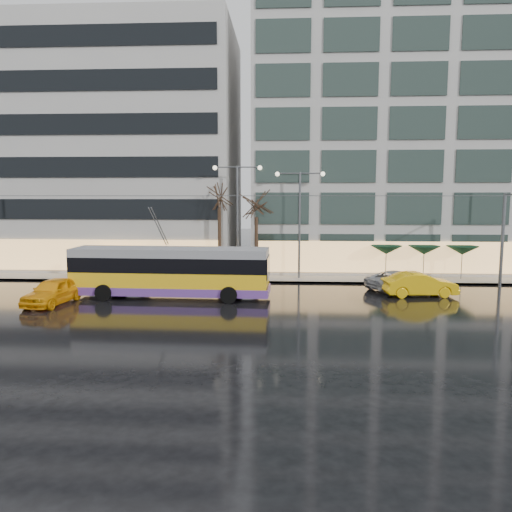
# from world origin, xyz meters

# --- Properties ---
(ground) EXTENTS (140.00, 140.00, 0.00)m
(ground) POSITION_xyz_m (0.00, 0.00, 0.00)
(ground) COLOR black
(ground) RESTS_ON ground
(sidewalk) EXTENTS (80.00, 10.00, 0.15)m
(sidewalk) POSITION_xyz_m (2.00, 14.00, 0.07)
(sidewalk) COLOR gray
(sidewalk) RESTS_ON ground
(kerb) EXTENTS (80.00, 0.10, 0.15)m
(kerb) POSITION_xyz_m (2.00, 9.05, 0.07)
(kerb) COLOR slate
(kerb) RESTS_ON ground
(building_left) EXTENTS (34.00, 14.00, 22.00)m
(building_left) POSITION_xyz_m (-16.00, 19.00, 11.15)
(building_left) COLOR #B0ACA8
(building_left) RESTS_ON sidewalk
(building_right) EXTENTS (32.00, 14.00, 25.00)m
(building_right) POSITION_xyz_m (19.00, 19.00, 12.65)
(building_right) COLOR #B0ACA8
(building_right) RESTS_ON sidewalk
(trolleybus) EXTENTS (13.23, 5.34, 6.09)m
(trolleybus) POSITION_xyz_m (-1.80, 3.14, 1.65)
(trolleybus) COLOR yellow
(trolleybus) RESTS_ON ground
(catenary) EXTENTS (42.24, 5.12, 7.00)m
(catenary) POSITION_xyz_m (1.00, 7.94, 4.25)
(catenary) COLOR #595B60
(catenary) RESTS_ON ground
(bus_shelter) EXTENTS (4.20, 1.60, 2.51)m
(bus_shelter) POSITION_xyz_m (-8.38, 10.69, 1.96)
(bus_shelter) COLOR #595B60
(bus_shelter) RESTS_ON sidewalk
(street_lamp_near) EXTENTS (3.96, 0.36, 9.03)m
(street_lamp_near) POSITION_xyz_m (2.00, 10.80, 5.99)
(street_lamp_near) COLOR #595B60
(street_lamp_near) RESTS_ON sidewalk
(street_lamp_far) EXTENTS (3.96, 0.36, 8.53)m
(street_lamp_far) POSITION_xyz_m (7.00, 10.80, 5.71)
(street_lamp_far) COLOR #595B60
(street_lamp_far) RESTS_ON sidewalk
(tree_a) EXTENTS (3.20, 3.20, 8.40)m
(tree_a) POSITION_xyz_m (0.50, 11.00, 7.09)
(tree_a) COLOR black
(tree_a) RESTS_ON sidewalk
(tree_b) EXTENTS (3.20, 3.20, 7.70)m
(tree_b) POSITION_xyz_m (3.50, 11.20, 6.40)
(tree_b) COLOR black
(tree_b) RESTS_ON sidewalk
(parasol_a) EXTENTS (2.50, 2.50, 2.65)m
(parasol_a) POSITION_xyz_m (14.00, 11.00, 2.45)
(parasol_a) COLOR #595B60
(parasol_a) RESTS_ON sidewalk
(parasol_b) EXTENTS (2.50, 2.50, 2.65)m
(parasol_b) POSITION_xyz_m (17.00, 11.00, 2.45)
(parasol_b) COLOR #595B60
(parasol_b) RESTS_ON sidewalk
(parasol_c) EXTENTS (2.50, 2.50, 2.65)m
(parasol_c) POSITION_xyz_m (20.00, 11.00, 2.45)
(parasol_c) COLOR #595B60
(parasol_c) RESTS_ON sidewalk
(taxi_a) EXTENTS (2.60, 5.07, 1.65)m
(taxi_a) POSITION_xyz_m (-8.80, 0.80, 0.83)
(taxi_a) COLOR #FFA90D
(taxi_a) RESTS_ON ground
(taxi_b) EXTENTS (5.11, 2.27, 1.63)m
(taxi_b) POSITION_xyz_m (15.01, 4.61, 0.82)
(taxi_b) COLOR yellow
(taxi_b) RESTS_ON ground
(sedan_silver) EXTENTS (5.57, 4.37, 1.41)m
(sedan_silver) POSITION_xyz_m (14.16, 6.77, 0.70)
(sedan_silver) COLOR #B7B8BC
(sedan_silver) RESTS_ON ground
(pedestrian_a) EXTENTS (1.05, 1.06, 2.19)m
(pedestrian_a) POSITION_xyz_m (-5.77, 11.68, 1.58)
(pedestrian_a) COLOR black
(pedestrian_a) RESTS_ON sidewalk
(pedestrian_b) EXTENTS (1.02, 0.88, 1.79)m
(pedestrian_b) POSITION_xyz_m (-5.81, 10.18, 1.05)
(pedestrian_b) COLOR black
(pedestrian_b) RESTS_ON sidewalk
(pedestrian_c) EXTENTS (1.29, 1.03, 2.11)m
(pedestrian_c) POSITION_xyz_m (-11.12, 9.66, 1.27)
(pedestrian_c) COLOR black
(pedestrian_c) RESTS_ON sidewalk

